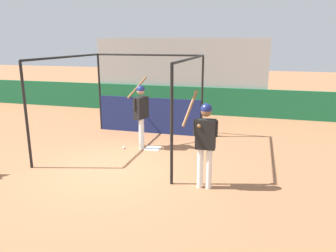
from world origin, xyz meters
The scene contains 8 objects.
ground_plane centered at (0.00, 0.00, 0.00)m, with size 60.00×60.00×0.00m, color #9E6642.
outfield_wall centered at (0.00, 6.92, 0.59)m, with size 24.00×0.12×1.19m.
bleacher_section centered at (0.00, 8.98, 1.63)m, with size 7.60×4.00×3.27m.
batting_cage centered at (-0.17, 2.77, 1.18)m, with size 3.74×3.98×2.70m.
home_plate centered at (0.49, 1.84, 0.01)m, with size 0.44×0.44×0.02m.
player_batter centered at (0.13, 1.85, 1.16)m, with size 0.61×1.02×2.06m.
player_waiting centered at (2.40, -0.43, 1.15)m, with size 0.73×0.51×2.12m.
baseball centered at (-0.34, 1.59, 0.04)m, with size 0.07×0.07×0.07m.
Camera 1 is at (3.39, -7.01, 3.12)m, focal length 35.00 mm.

